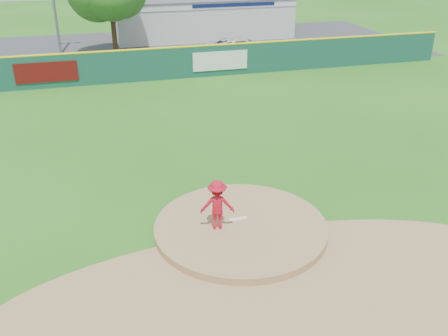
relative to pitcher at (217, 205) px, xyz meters
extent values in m
plane|color=#286B19|center=(0.76, -0.02, -1.06)|extent=(120.00, 120.00, 0.00)
cylinder|color=#9E774C|center=(0.76, -0.02, -1.06)|extent=(5.50, 5.50, 0.50)
cube|color=white|center=(0.76, 0.28, -0.79)|extent=(0.60, 0.15, 0.04)
cylinder|color=#9E774C|center=(0.76, -3.02, -1.06)|extent=(15.40, 15.40, 0.01)
cube|color=#38383A|center=(0.76, 26.98, -1.05)|extent=(44.00, 16.00, 0.02)
imported|color=red|center=(0.00, 0.00, 0.00)|extent=(1.16, 0.81, 1.63)
imported|color=silver|center=(7.71, 21.98, -0.28)|extent=(5.71, 3.02, 1.53)
cube|color=silver|center=(6.76, 31.98, 0.54)|extent=(15.00, 8.00, 3.20)
cube|color=white|center=(6.76, 27.96, 1.94)|extent=(15.00, 0.06, 0.55)
cube|color=#0F194C|center=(8.76, 27.92, 1.94)|extent=(7.00, 0.03, 0.28)
cube|color=#5D0E0D|center=(-5.77, 17.90, -0.06)|extent=(3.60, 0.04, 1.20)
cube|color=white|center=(4.89, 17.90, -0.06)|extent=(3.60, 0.04, 1.20)
cube|color=#16493C|center=(0.76, 17.98, -0.06)|extent=(40.00, 0.10, 2.00)
cylinder|color=yellow|center=(0.76, 17.98, 0.94)|extent=(40.00, 0.14, 0.14)
cylinder|color=#382314|center=(-1.24, 24.98, 0.24)|extent=(0.36, 0.36, 2.60)
cylinder|color=#382314|center=(13.76, 35.98, -0.26)|extent=(0.40, 0.40, 1.60)
camera|label=1|loc=(-3.32, -12.86, 7.69)|focal=40.00mm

